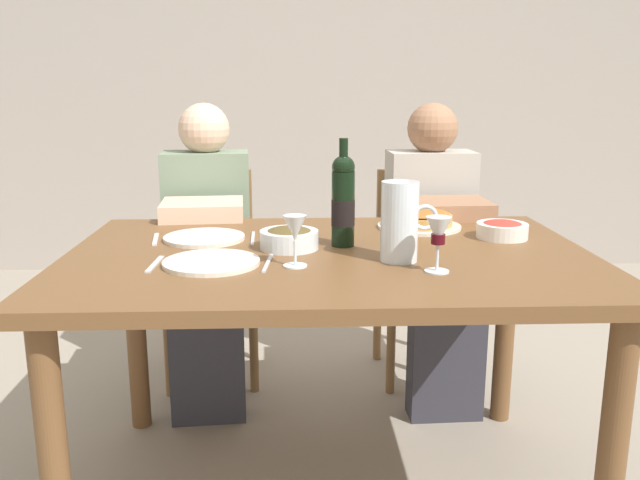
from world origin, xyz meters
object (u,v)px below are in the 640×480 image
at_px(wine_glass_right_diner, 295,231).
at_px(diner_left, 207,246).
at_px(dining_table, 329,283).
at_px(dinner_plate_left_setting, 211,262).
at_px(dinner_plate_right_setting, 204,238).
at_px(baked_tart, 419,220).
at_px(chair_left, 211,260).
at_px(olive_bowl, 289,238).
at_px(chair_right, 421,259).
at_px(water_pitcher, 400,226).
at_px(diner_right, 435,244).
at_px(salad_bowl, 502,229).
at_px(wine_glass_left_diner, 438,234).
at_px(wine_bottle, 343,201).

distance_m(wine_glass_right_diner, diner_left, 0.94).
distance_m(dining_table, diner_left, 0.82).
relative_size(dinner_plate_left_setting, dinner_plate_right_setting, 1.04).
distance_m(baked_tart, chair_left, 1.02).
bearing_deg(olive_bowl, baked_tart, 32.26).
distance_m(dining_table, chair_right, 1.03).
bearing_deg(dinner_plate_left_setting, baked_tart, 34.59).
distance_m(water_pitcher, baked_tart, 0.45).
bearing_deg(water_pitcher, baked_tart, 72.37).
height_order(dinner_plate_right_setting, diner_right, diner_right).
xyz_separation_m(salad_bowl, olive_bowl, (-0.66, -0.11, 0.00)).
relative_size(baked_tart, wine_glass_left_diner, 1.93).
height_order(wine_glass_right_diner, chair_left, wine_glass_right_diner).
bearing_deg(wine_bottle, dinner_plate_right_setting, 167.28).
xyz_separation_m(baked_tart, wine_glass_right_diner, (-0.42, -0.47, 0.07)).
xyz_separation_m(salad_bowl, diner_left, (-0.99, 0.53, -0.17)).
bearing_deg(diner_right, water_pitcher, 68.79).
xyz_separation_m(dining_table, wine_glass_left_diner, (0.27, -0.22, 0.19)).
xyz_separation_m(olive_bowl, dinner_plate_right_setting, (-0.26, 0.13, -0.03)).
height_order(chair_left, diner_left, diner_left).
bearing_deg(diner_left, baked_tart, 149.98).
xyz_separation_m(dining_table, diner_left, (-0.44, 0.68, -0.05)).
xyz_separation_m(wine_bottle, water_pitcher, (0.14, -0.18, -0.04)).
height_order(olive_bowl, chair_left, chair_left).
xyz_separation_m(water_pitcher, olive_bowl, (-0.30, 0.15, -0.06)).
bearing_deg(olive_bowl, dining_table, -21.06).
xyz_separation_m(baked_tart, dinner_plate_right_setting, (-0.70, -0.15, -0.02)).
height_order(salad_bowl, olive_bowl, olive_bowl).
relative_size(dinner_plate_left_setting, diner_left, 0.22).
bearing_deg(dinner_plate_right_setting, dinner_plate_left_setting, -79.03).
bearing_deg(dinner_plate_right_setting, chair_right, 41.72).
height_order(water_pitcher, diner_left, diner_left).
relative_size(water_pitcher, olive_bowl, 1.27).
bearing_deg(dinner_plate_left_setting, wine_glass_left_diner, -9.29).
distance_m(dinner_plate_left_setting, dinner_plate_right_setting, 0.30).
bearing_deg(salad_bowl, dinner_plate_left_setting, -162.17).
height_order(dining_table, chair_right, chair_right).
distance_m(wine_bottle, diner_left, 0.83).
height_order(baked_tart, diner_left, diner_left).
bearing_deg(chair_right, dining_table, 61.67).
bearing_deg(dinner_plate_right_setting, chair_left, 95.92).
xyz_separation_m(diner_left, diner_right, (0.90, -0.01, 0.00)).
bearing_deg(wine_glass_right_diner, dinner_plate_right_setting, 130.98).
distance_m(baked_tart, diner_left, 0.86).
bearing_deg(wine_bottle, salad_bowl, 9.17).
xyz_separation_m(wine_glass_right_diner, diner_right, (0.55, 0.82, -0.24)).
relative_size(water_pitcher, wine_glass_right_diner, 1.58).
bearing_deg(water_pitcher, olive_bowl, 153.73).
height_order(wine_glass_right_diner, chair_right, wine_glass_right_diner).
xyz_separation_m(wine_bottle, baked_tart, (0.27, 0.24, -0.11)).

